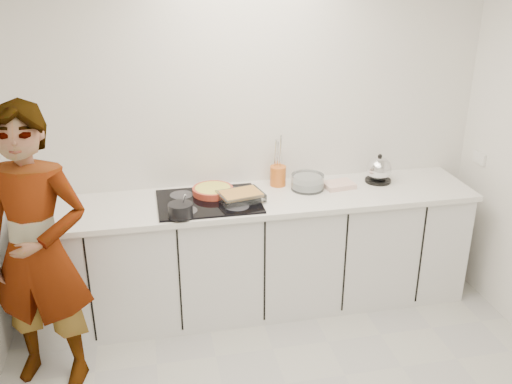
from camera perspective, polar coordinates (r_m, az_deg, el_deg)
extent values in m
cube|color=white|center=(4.29, -0.83, 5.92)|extent=(3.60, 0.00, 2.60)
cube|color=white|center=(4.78, 21.44, 3.21)|extent=(0.02, 0.15, 0.09)
cube|color=silver|center=(4.34, 0.04, -6.31)|extent=(3.20, 0.58, 0.87)
cube|color=white|center=(4.13, 0.04, -0.79)|extent=(3.24, 0.64, 0.04)
cube|color=black|center=(4.06, -4.76, -0.94)|extent=(0.72, 0.54, 0.01)
cylinder|color=#C2412B|center=(4.16, -4.34, 0.14)|extent=(0.39, 0.39, 0.05)
cylinder|color=#E8DD4E|center=(4.15, -4.35, 0.37)|extent=(0.34, 0.34, 0.01)
cylinder|color=black|center=(3.81, -7.56, -1.80)|extent=(0.21, 0.21, 0.09)
cylinder|color=silver|center=(3.81, -7.32, -1.10)|extent=(0.05, 0.06, 0.14)
cube|color=silver|center=(4.04, -1.54, -0.44)|extent=(0.35, 0.28, 0.06)
cube|color=#E89C44|center=(4.03, -1.54, -0.17)|extent=(0.31, 0.25, 0.02)
cylinder|color=silver|center=(4.27, 5.17, 1.00)|extent=(0.32, 0.32, 0.11)
cylinder|color=white|center=(4.27, 5.17, 0.78)|extent=(0.27, 0.27, 0.05)
cube|color=white|center=(4.34, 8.28, 0.71)|extent=(0.24, 0.19, 0.04)
cylinder|color=black|center=(4.50, 12.09, 1.13)|extent=(0.24, 0.24, 0.02)
sphere|color=silver|center=(4.47, 12.19, 2.26)|extent=(0.23, 0.23, 0.19)
sphere|color=black|center=(4.44, 12.30, 3.53)|extent=(0.04, 0.04, 0.03)
cylinder|color=orange|center=(4.32, 2.21, 1.63)|extent=(0.15, 0.15, 0.15)
imported|color=silver|center=(3.64, -21.00, -5.60)|extent=(0.75, 0.60, 1.81)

